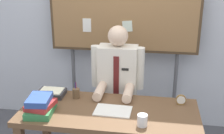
% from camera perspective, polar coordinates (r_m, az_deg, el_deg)
% --- Properties ---
extents(back_wall, '(6.40, 0.08, 2.70)m').
position_cam_1_polar(back_wall, '(3.58, 2.68, 9.48)').
color(back_wall, silver).
rests_on(back_wall, ground_plane).
extents(desk, '(1.58, 0.70, 0.74)m').
position_cam_1_polar(desk, '(2.69, -0.56, -10.21)').
color(desk, brown).
rests_on(desk, ground_plane).
extents(person, '(0.55, 0.56, 1.39)m').
position_cam_1_polar(person, '(3.15, 1.06, -5.38)').
color(person, '#2D2D33').
rests_on(person, ground_plane).
extents(bulletin_board, '(1.72, 0.09, 2.08)m').
position_cam_1_polar(bulletin_board, '(3.35, 2.31, 11.62)').
color(bulletin_board, '#4C3823').
rests_on(bulletin_board, ground_plane).
extents(book_stack, '(0.25, 0.32, 0.16)m').
position_cam_1_polar(book_stack, '(2.63, -13.76, -7.31)').
color(book_stack, '#337F47').
rests_on(book_stack, desk).
extents(open_notebook, '(0.33, 0.23, 0.01)m').
position_cam_1_polar(open_notebook, '(2.61, 0.19, -8.50)').
color(open_notebook, white).
rests_on(open_notebook, desk).
extents(desk_clock, '(0.10, 0.04, 0.10)m').
position_cam_1_polar(desk_clock, '(2.79, 13.25, -6.29)').
color(desk_clock, olive).
rests_on(desk_clock, desk).
extents(coffee_mug, '(0.08, 0.08, 0.10)m').
position_cam_1_polar(coffee_mug, '(2.40, 5.91, -10.27)').
color(coffee_mug, white).
rests_on(coffee_mug, desk).
extents(pen_holder, '(0.07, 0.07, 0.16)m').
position_cam_1_polar(pen_holder, '(2.86, -6.98, -5.07)').
color(pen_holder, brown).
rests_on(pen_holder, desk).
extents(paper_tray, '(0.26, 0.20, 0.06)m').
position_cam_1_polar(paper_tray, '(2.96, -11.68, -4.95)').
color(paper_tray, '#333338').
rests_on(paper_tray, desk).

